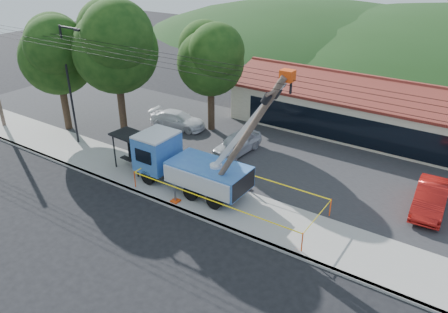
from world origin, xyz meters
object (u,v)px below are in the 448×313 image
object	(u,v)px
bus_shelter	(133,143)
car_silver	(237,154)
car_red	(427,211)
car_white	(178,128)
leaning_pole	(244,139)
utility_truck	(188,164)

from	to	relation	value
bus_shelter	car_silver	bearing A→B (deg)	56.91
bus_shelter	car_silver	xyz separation A→B (m)	(4.52, 5.94, -2.01)
car_silver	car_red	distance (m)	13.35
car_white	leaning_pole	bearing A→B (deg)	-132.89
leaning_pole	utility_truck	bearing A→B (deg)	172.82
car_silver	car_white	world-z (taller)	car_silver
bus_shelter	leaning_pole	bearing A→B (deg)	0.39
leaning_pole	car_red	world-z (taller)	leaning_pole
bus_shelter	car_red	xyz separation A→B (m)	(17.87, 5.70, -2.01)
car_silver	car_white	size ratio (longest dim) A/B	0.94
utility_truck	bus_shelter	world-z (taller)	utility_truck
leaning_pole	car_red	bearing A→B (deg)	35.35
utility_truck	leaning_pole	size ratio (longest dim) A/B	1.23
car_red	leaning_pole	bearing A→B (deg)	-148.46
utility_truck	car_silver	distance (m)	6.25
utility_truck	car_white	xyz separation A→B (m)	(-6.81, 7.33, -1.79)
bus_shelter	utility_truck	bearing A→B (deg)	3.61
utility_truck	car_red	size ratio (longest dim) A/B	2.19
utility_truck	car_white	world-z (taller)	utility_truck
bus_shelter	car_silver	world-z (taller)	bus_shelter
leaning_pole	car_red	xyz separation A→B (m)	(8.87, 6.29, -4.76)
car_white	car_red	bearing A→B (deg)	-102.19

